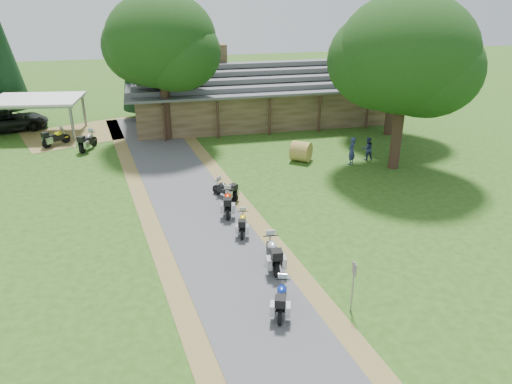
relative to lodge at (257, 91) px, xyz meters
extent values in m
plane|color=#294A14|center=(-6.00, -24.00, -2.45)|extent=(120.00, 120.00, 0.00)
plane|color=#474749|center=(-6.50, -20.00, -2.45)|extent=(51.95, 51.95, 0.00)
imported|color=black|center=(-19.83, 1.07, -1.28)|extent=(3.96, 6.54, 2.33)
imported|color=navy|center=(3.72, -11.83, -1.36)|extent=(0.75, 0.75, 2.17)
imported|color=navy|center=(5.08, -11.32, -1.52)|extent=(0.53, 0.39, 1.86)
cylinder|color=olive|center=(0.68, -10.54, -1.79)|extent=(1.76, 1.79, 1.32)
cone|color=black|center=(-9.40, 2.38, 3.88)|extent=(3.44, 3.44, 12.66)
camera|label=1|loc=(-8.95, -40.63, 9.23)|focal=35.00mm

